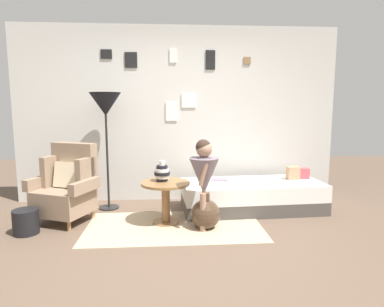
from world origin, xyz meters
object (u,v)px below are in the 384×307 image
(book_on_daybed, at_px, (220,179))
(vase_striped, at_px, (162,173))
(magazine_basket, at_px, (26,222))
(demijohn_near, at_px, (205,214))
(side_table, at_px, (166,193))
(armchair, at_px, (67,186))
(person_child, at_px, (204,173))
(daybed, at_px, (252,196))
(floor_lamp, at_px, (105,108))

(book_on_daybed, bearing_deg, vase_striped, -148.23)
(magazine_basket, bearing_deg, demijohn_near, 0.45)
(side_table, height_order, vase_striped, vase_striped)
(armchair, relative_size, book_on_daybed, 4.41)
(vase_striped, height_order, book_on_daybed, vase_striped)
(vase_striped, xyz_separation_m, person_child, (0.48, -0.33, 0.05))
(demijohn_near, bearing_deg, book_on_daybed, 69.81)
(side_table, distance_m, demijohn_near, 0.55)
(daybed, height_order, side_table, side_table)
(magazine_basket, bearing_deg, book_on_daybed, 18.68)
(side_table, relative_size, magazine_basket, 2.13)
(side_table, distance_m, vase_striped, 0.26)
(daybed, height_order, magazine_basket, daybed)
(vase_striped, height_order, magazine_basket, vase_striped)
(vase_striped, relative_size, book_on_daybed, 1.17)
(armchair, xyz_separation_m, vase_striped, (1.19, -0.13, 0.18))
(person_child, distance_m, magazine_basket, 2.09)
(vase_striped, bearing_deg, magazine_basket, -169.08)
(floor_lamp, bearing_deg, demijohn_near, -34.68)
(daybed, xyz_separation_m, vase_striped, (-1.23, -0.38, 0.42))
(armchair, height_order, side_table, armchair)
(vase_striped, relative_size, floor_lamp, 0.16)
(vase_striped, bearing_deg, armchair, 173.69)
(armchair, relative_size, person_child, 0.91)
(armchair, height_order, vase_striped, armchair)
(armchair, xyz_separation_m, book_on_daybed, (1.98, 0.36, -0.02))
(daybed, bearing_deg, side_table, -159.66)
(daybed, xyz_separation_m, magazine_basket, (-2.76, -0.68, -0.06))
(side_table, bearing_deg, daybed, 20.34)
(side_table, bearing_deg, demijohn_near, -25.37)
(armchair, distance_m, demijohn_near, 1.76)
(floor_lamp, xyz_separation_m, magazine_basket, (-0.77, -0.90, -1.26))
(daybed, bearing_deg, book_on_daybed, 165.80)
(vase_striped, distance_m, book_on_daybed, 0.95)
(person_child, bearing_deg, side_table, 148.11)
(vase_striped, bearing_deg, book_on_daybed, 31.77)
(armchair, bearing_deg, magazine_basket, -129.21)
(side_table, bearing_deg, person_child, -31.89)
(demijohn_near, bearing_deg, vase_striped, 151.13)
(floor_lamp, bearing_deg, vase_striped, -38.14)
(armchair, relative_size, magazine_basket, 3.46)
(armchair, xyz_separation_m, demijohn_near, (1.69, -0.41, -0.26))
(side_table, xyz_separation_m, book_on_daybed, (0.75, 0.55, 0.04))
(daybed, relative_size, person_child, 1.82)
(person_child, height_order, book_on_daybed, person_child)
(daybed, xyz_separation_m, person_child, (-0.75, -0.71, 0.47))
(side_table, distance_m, book_on_daybed, 0.93)
(floor_lamp, bearing_deg, person_child, -36.82)
(side_table, bearing_deg, book_on_daybed, 36.24)
(side_table, xyz_separation_m, magazine_basket, (-1.58, -0.24, -0.23))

